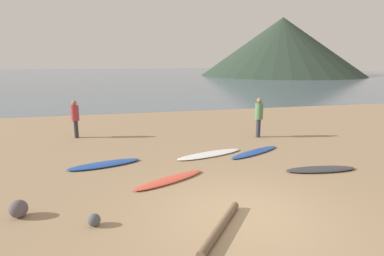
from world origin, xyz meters
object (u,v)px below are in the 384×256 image
surfboard_0 (104,164)px  driftwood_log (220,227)px  surfboard_1 (170,180)px  surfboard_2 (210,154)px  person_0 (75,116)px  beach_rock_near (18,209)px  surfboard_4 (321,169)px  beach_rock_far (94,220)px  person_1 (259,114)px  surfboard_3 (255,152)px

surfboard_0 → driftwood_log: driftwood_log is taller
surfboard_1 → surfboard_2: (1.79, 2.07, -0.00)m
person_0 → beach_rock_near: size_ratio=4.24×
surfboard_4 → beach_rock_near: size_ratio=5.77×
surfboard_4 → beach_rock_far: size_ratio=8.61×
surfboard_1 → surfboard_4: bearing=-30.2°
surfboard_0 → surfboard_1: bearing=-59.8°
surfboard_2 → driftwood_log: driftwood_log is taller
person_1 → surfboard_1: bearing=110.7°
person_0 → person_1: 7.87m
surfboard_1 → surfboard_3: (3.45, 1.93, -0.00)m
beach_rock_near → beach_rock_far: 1.77m
surfboard_0 → person_0: 4.38m
person_1 → driftwood_log: size_ratio=0.83×
beach_rock_far → beach_rock_near: bearing=154.3°
surfboard_2 → surfboard_4: surfboard_4 is taller
surfboard_2 → beach_rock_far: beach_rock_far is taller
person_0 → beach_rock_near: 7.20m
beach_rock_far → person_1: bearing=43.5°
surfboard_1 → driftwood_log: bearing=-106.2°
surfboard_4 → beach_rock_far: bearing=-158.9°
surfboard_2 → beach_rock_far: size_ratio=10.12×
surfboard_3 → person_1: bearing=35.4°
surfboard_1 → surfboard_4: (4.61, -0.25, 0.01)m
person_0 → beach_rock_near: person_0 is taller
surfboard_3 → person_1: person_1 is taller
surfboard_4 → person_0: bearing=147.2°
person_1 → beach_rock_near: person_1 is taller
surfboard_3 → beach_rock_far: (-5.34, -3.95, 0.09)m
driftwood_log → surfboard_2: bearing=75.6°
beach_rock_far → surfboard_3: bearing=36.5°
surfboard_2 → surfboard_4: size_ratio=1.17×
surfboard_3 → person_0: (-6.51, 3.96, 0.92)m
surfboard_4 → surfboard_1: bearing=-177.2°
surfboard_1 → beach_rock_far: bearing=-160.1°
surfboard_0 → driftwood_log: 5.16m
surfboard_3 → surfboard_4: (1.17, -2.18, 0.01)m
surfboard_0 → surfboard_2: size_ratio=0.88×
surfboard_1 → surfboard_3: surfboard_1 is taller
surfboard_2 → surfboard_3: (1.66, -0.14, 0.00)m
surfboard_0 → person_0: person_0 is taller
surfboard_3 → person_0: person_0 is taller
surfboard_1 → beach_rock_near: bearing=172.8°
surfboard_4 → beach_rock_near: 8.16m
person_1 → beach_rock_near: 9.77m
person_0 → surfboard_2: bearing=-163.7°
surfboard_3 → surfboard_1: bearing=-177.6°
surfboard_4 → beach_rock_far: 6.74m
person_0 → beach_rock_far: person_0 is taller
surfboard_1 → person_0: size_ratio=1.42×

